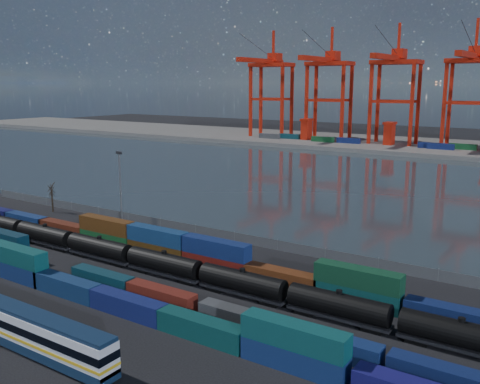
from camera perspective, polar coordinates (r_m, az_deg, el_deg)
The scene contains 13 objects.
ground at distance 88.52m, azimuth -10.95°, elevation -9.62°, with size 700.00×700.00×0.00m, color black.
harbor_water at distance 176.39m, azimuth 13.59°, elevation 0.88°, with size 700.00×700.00×0.00m, color #273239.
far_quay at distance 276.37m, azimuth 21.16°, elevation 4.40°, with size 700.00×70.00×2.00m, color #514F4C.
container_row_south at distance 81.81m, azimuth -15.37°, elevation -10.05°, with size 140.55×2.59×5.51m.
container_row_mid at distance 85.40m, azimuth -12.79°, elevation -9.41°, with size 140.73×2.40×5.11m.
container_row_north at distance 92.73m, azimuth -3.24°, elevation -7.03°, with size 141.32×2.63×5.60m.
tanker_string at distance 85.53m, azimuth -4.15°, elevation -8.58°, with size 123.17×3.15×4.51m.
waterfront_fence at distance 108.74m, azimuth -0.58°, elevation -4.83°, with size 160.12×0.12×2.20m.
bare_tree at distance 141.02m, azimuth -19.41°, elevation -0.52°, with size 1.92×2.00×7.65m.
yard_light_mast at distance 124.33m, azimuth -12.65°, elevation 0.90°, with size 1.60×0.40×16.60m.
gantry_cranes at distance 270.02m, azimuth 19.82°, elevation 11.97°, with size 198.10×44.34×60.05m.
quay_containers at distance 264.70m, azimuth 18.17°, elevation 4.82°, with size 172.58×10.99×2.60m.
straddle_carriers at distance 266.54m, azimuth 20.26°, elevation 5.70°, with size 140.00×7.00×11.10m.
Camera 1 is at (58.56, -58.35, 31.64)m, focal length 40.00 mm.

